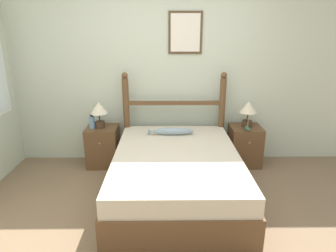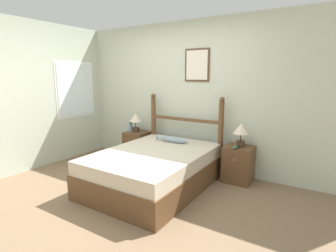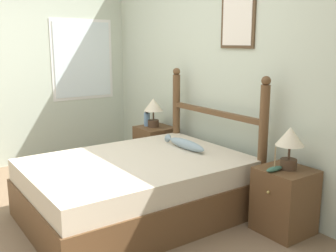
{
  "view_description": "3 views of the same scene",
  "coord_description": "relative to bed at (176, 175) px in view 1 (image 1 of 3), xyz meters",
  "views": [
    {
      "loc": [
        0.0,
        -2.45,
        1.85
      ],
      "look_at": [
        0.04,
        0.92,
        0.75
      ],
      "focal_mm": 32.0,
      "sensor_mm": 36.0,
      "label": 1
    },
    {
      "loc": [
        2.26,
        -2.39,
        1.64
      ],
      "look_at": [
        0.14,
        0.98,
        0.86
      ],
      "focal_mm": 28.0,
      "sensor_mm": 36.0,
      "label": 2
    },
    {
      "loc": [
        3.11,
        -1.12,
        1.59
      ],
      "look_at": [
        0.08,
        1.0,
        0.8
      ],
      "focal_mm": 42.0,
      "sensor_mm": 36.0,
      "label": 3
    }
  ],
  "objects": [
    {
      "name": "ground_plane",
      "position": [
        -0.13,
        -0.61,
        -0.27
      ],
      "size": [
        16.0,
        16.0,
        0.0
      ],
      "primitive_type": "plane",
      "color": "#7A6047"
    },
    {
      "name": "wall_back",
      "position": [
        -0.13,
        1.12,
        1.01
      ],
      "size": [
        6.4,
        0.08,
        2.55
      ],
      "color": "beige",
      "rests_on": "ground_plane"
    },
    {
      "name": "bed",
      "position": [
        0.0,
        0.0,
        0.0
      ],
      "size": [
        1.41,
        1.96,
        0.54
      ],
      "color": "brown",
      "rests_on": "ground_plane"
    },
    {
      "name": "headboard",
      "position": [
        0.0,
        0.94,
        0.42
      ],
      "size": [
        1.41,
        0.09,
        1.3
      ],
      "color": "brown",
      "rests_on": "ground_plane"
    },
    {
      "name": "nightstand_left",
      "position": [
        -1.0,
        0.86,
        0.01
      ],
      "size": [
        0.42,
        0.43,
        0.56
      ],
      "color": "brown",
      "rests_on": "ground_plane"
    },
    {
      "name": "nightstand_right",
      "position": [
        1.0,
        0.86,
        0.01
      ],
      "size": [
        0.42,
        0.43,
        0.56
      ],
      "color": "brown",
      "rests_on": "ground_plane"
    },
    {
      "name": "table_lamp_left",
      "position": [
        -1.02,
        0.85,
        0.53
      ],
      "size": [
        0.23,
        0.23,
        0.36
      ],
      "color": "#422D1E",
      "rests_on": "nightstand_left"
    },
    {
      "name": "table_lamp_right",
      "position": [
        1.01,
        0.87,
        0.53
      ],
      "size": [
        0.23,
        0.23,
        0.36
      ],
      "color": "#422D1E",
      "rests_on": "nightstand_right"
    },
    {
      "name": "bottle",
      "position": [
        -1.12,
        0.81,
        0.38
      ],
      "size": [
        0.07,
        0.07,
        0.21
      ],
      "color": "#668CB2",
      "rests_on": "nightstand_left"
    },
    {
      "name": "model_boat",
      "position": [
        0.98,
        0.73,
        0.31
      ],
      "size": [
        0.06,
        0.18,
        0.2
      ],
      "color": "#386651",
      "rests_on": "nightstand_right"
    },
    {
      "name": "fish_pillow",
      "position": [
        -0.05,
        0.59,
        0.32
      ],
      "size": [
        0.6,
        0.1,
        0.09
      ],
      "color": "#8499A3",
      "rests_on": "bed"
    }
  ]
}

